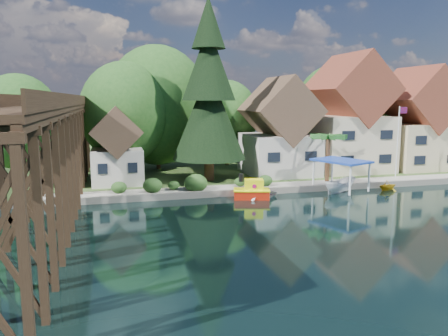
% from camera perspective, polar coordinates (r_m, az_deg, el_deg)
% --- Properties ---
extents(ground, '(140.00, 140.00, 0.00)m').
position_cam_1_polar(ground, '(33.77, 5.94, -6.47)').
color(ground, black).
rests_on(ground, ground).
extents(bank, '(140.00, 52.00, 0.50)m').
position_cam_1_polar(bank, '(66.06, -4.35, 1.38)').
color(bank, '#2A471C').
rests_on(bank, ground).
extents(seawall, '(60.00, 0.40, 0.62)m').
position_cam_1_polar(seawall, '(42.36, 7.26, -2.89)').
color(seawall, slate).
rests_on(seawall, ground).
extents(promenade, '(50.00, 2.60, 0.06)m').
position_cam_1_polar(promenade, '(44.25, 9.06, -2.13)').
color(promenade, gray).
rests_on(promenade, bank).
extents(trestle_bridge, '(4.12, 44.18, 9.30)m').
position_cam_1_polar(trestle_bridge, '(36.12, -21.65, 2.60)').
color(trestle_bridge, black).
rests_on(trestle_bridge, ground).
extents(house_left, '(7.64, 8.64, 11.02)m').
position_cam_1_polar(house_left, '(50.15, 7.19, 4.53)').
color(house_left, beige).
rests_on(house_left, bank).
extents(house_center, '(8.65, 9.18, 13.89)m').
position_cam_1_polar(house_center, '(54.46, 15.91, 5.96)').
color(house_center, beige).
rests_on(house_center, bank).
extents(house_right, '(8.15, 8.64, 12.45)m').
position_cam_1_polar(house_right, '(59.14, 23.71, 5.14)').
color(house_right, beige).
rests_on(house_right, bank).
extents(shed, '(5.09, 5.40, 7.85)m').
position_cam_1_polar(shed, '(45.27, -13.81, 2.20)').
color(shed, beige).
rests_on(shed, bank).
extents(bg_trees, '(49.90, 13.30, 10.57)m').
position_cam_1_polar(bg_trees, '(53.23, -0.93, 7.17)').
color(bg_trees, '#382314').
rests_on(bg_trees, bank).
extents(shrubs, '(15.76, 2.47, 1.70)m').
position_cam_1_polar(shrubs, '(41.06, -4.60, -1.91)').
color(shrubs, '#1B3D16').
rests_on(shrubs, bank).
extents(conifer, '(7.59, 7.59, 18.68)m').
position_cam_1_polar(conifer, '(45.30, -2.00, 9.64)').
color(conifer, '#382314').
rests_on(conifer, bank).
extents(palm_tree, '(4.70, 4.70, 5.18)m').
position_cam_1_polar(palm_tree, '(45.98, 13.49, 3.82)').
color(palm_tree, '#382314').
rests_on(palm_tree, bank).
extents(flagpole, '(1.19, 0.35, 7.75)m').
position_cam_1_polar(flagpole, '(50.01, 21.89, 4.08)').
color(flagpole, white).
rests_on(flagpole, bank).
extents(tugboat, '(3.61, 2.57, 2.37)m').
position_cam_1_polar(tugboat, '(39.83, 3.68, -3.01)').
color(tugboat, '#AA1D0B').
rests_on(tugboat, ground).
extents(boat_white_a, '(4.27, 3.29, 0.82)m').
position_cam_1_polar(boat_white_a, '(40.38, 4.57, -3.28)').
color(boat_white_a, white).
rests_on(boat_white_a, ground).
extents(boat_canopy, '(5.07, 5.93, 3.22)m').
position_cam_1_polar(boat_canopy, '(43.57, 14.97, -1.35)').
color(boat_canopy, white).
rests_on(boat_canopy, ground).
extents(boat_yellow, '(2.54, 2.31, 1.15)m').
position_cam_1_polar(boat_yellow, '(46.42, 20.60, -2.02)').
color(boat_yellow, gold).
rests_on(boat_yellow, ground).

